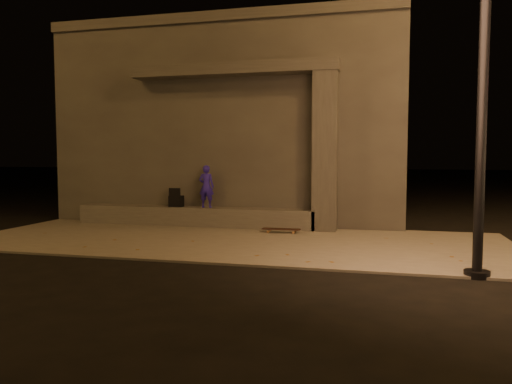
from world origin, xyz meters
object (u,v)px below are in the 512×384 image
(skateboarder, at_px, (206,186))
(backpack, at_px, (176,200))
(skateboard, at_px, (281,229))
(column, at_px, (325,152))

(skateboarder, distance_m, backpack, 0.87)
(skateboarder, relative_size, skateboard, 1.20)
(column, relative_size, skateboard, 4.20)
(skateboarder, bearing_deg, skateboard, 160.85)
(backpack, bearing_deg, skateboarder, 1.76)
(backpack, bearing_deg, skateboard, -11.40)
(column, distance_m, skateboarder, 3.00)
(skateboard, bearing_deg, column, 34.82)
(column, distance_m, backpack, 3.85)
(column, bearing_deg, skateboarder, 180.00)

